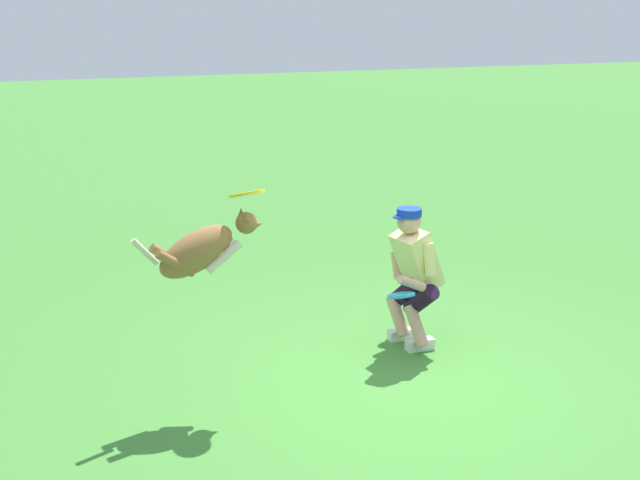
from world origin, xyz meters
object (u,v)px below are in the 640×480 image
person (413,272)px  dog (202,249)px  frisbee_held (401,295)px  frisbee_flying (247,193)px

person → dog: dog is taller
dog → frisbee_held: bearing=-3.1°
dog → frisbee_held: size_ratio=4.35×
frisbee_held → dog: bearing=2.0°
dog → frisbee_flying: (-0.37, -0.03, 0.40)m
frisbee_flying → frisbee_held: bearing=-178.5°
dog → frisbee_flying: 0.54m
person → frisbee_flying: (1.62, 0.32, 0.92)m
person → frisbee_flying: size_ratio=4.66×
person → frisbee_held: size_ratio=5.43×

